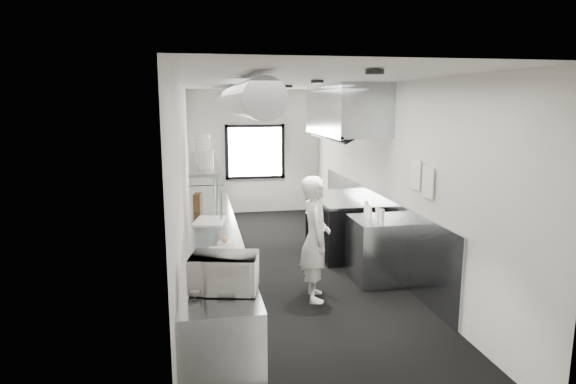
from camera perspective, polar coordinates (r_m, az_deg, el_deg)
name	(u,v)px	position (r m, az deg, el deg)	size (l,w,h in m)	color
floor	(287,269)	(7.55, -0.13, -8.99)	(3.00, 8.00, 0.01)	black
ceiling	(287,82)	(7.12, -0.14, 12.78)	(3.00, 8.00, 0.01)	beige
wall_back	(255,152)	(11.13, -3.89, 4.73)	(3.00, 0.02, 2.80)	beige
wall_front	(392,268)	(3.45, 12.14, -8.71)	(3.00, 0.02, 2.80)	beige
wall_left	(184,182)	(7.09, -12.16, 1.19)	(0.02, 8.00, 2.80)	beige
wall_right	(383,176)	(7.61, 11.04, 1.87)	(0.02, 8.00, 2.80)	beige
wall_cladding	(373,225)	(8.05, 9.91, -3.81)	(0.03, 5.50, 1.10)	#90989D
hvac_duct	(236,100)	(7.42, -6.14, 10.70)	(0.40, 0.40, 6.40)	#989AA1
service_window	(255,152)	(11.09, -3.87, 4.71)	(1.36, 0.05, 1.25)	white
exhaust_hood	(345,110)	(8.06, 6.74, 9.53)	(0.81, 2.20, 0.88)	#90989D
prep_counter	(211,255)	(6.82, -8.99, -7.29)	(0.70, 6.00, 0.90)	#90989D
pass_shelf	(204,163)	(8.06, -9.82, 3.35)	(0.45, 3.00, 0.68)	#90989D
range	(340,225)	(8.30, 6.06, -3.85)	(0.88, 1.60, 0.94)	black
bottle_station	(375,250)	(7.06, 10.20, -6.70)	(0.65, 0.80, 0.90)	#90989D
far_work_table	(206,201)	(10.40, -9.60, -1.10)	(0.70, 1.20, 0.90)	#90989D
notice_sheet_a	(416,174)	(6.48, 14.73, 2.01)	(0.02, 0.28, 0.38)	silver
notice_sheet_b	(428,183)	(6.18, 16.09, 1.07)	(0.02, 0.28, 0.38)	silver
line_cook	(315,239)	(6.23, 3.22, -5.47)	(0.59, 0.39, 1.61)	white
microwave	(224,273)	(4.32, -7.50, -9.37)	(0.53, 0.40, 0.32)	white
deli_tub_a	(196,274)	(4.63, -10.75, -9.46)	(0.15, 0.15, 0.11)	silver
deli_tub_b	(201,272)	(4.68, -10.17, -9.22)	(0.15, 0.15, 0.11)	silver
newspaper	(224,250)	(5.45, -7.47, -6.81)	(0.29, 0.36, 0.01)	silver
small_plate	(225,243)	(5.72, -7.43, -5.96)	(0.18, 0.18, 0.02)	silver
pastry	(225,239)	(5.70, -7.44, -5.49)	(0.08, 0.08, 0.08)	tan
cutting_board	(210,221)	(6.79, -9.10, -3.35)	(0.41, 0.55, 0.02)	silver
knife_block	(198,202)	(7.48, -10.53, -1.16)	(0.11, 0.23, 0.26)	brown
plate_stack_a	(206,159)	(7.18, -9.61, 3.82)	(0.22, 0.22, 0.26)	silver
plate_stack_b	(202,155)	(7.69, -10.05, 4.32)	(0.22, 0.22, 0.28)	silver
plate_stack_c	(203,149)	(8.23, -9.95, 4.98)	(0.25, 0.25, 0.36)	silver
plate_stack_d	(202,146)	(8.68, -10.00, 5.37)	(0.25, 0.25, 0.39)	silver
squeeze_bottle_a	(382,217)	(6.66, 10.95, -2.86)	(0.07, 0.07, 0.20)	silver
squeeze_bottle_b	(378,214)	(6.81, 10.50, -2.55)	(0.07, 0.07, 0.20)	silver
squeeze_bottle_c	(370,213)	(6.92, 9.57, -2.43)	(0.06, 0.06, 0.18)	silver
squeeze_bottle_d	(368,211)	(7.08, 9.33, -2.18)	(0.05, 0.05, 0.16)	silver
squeeze_bottle_e	(366,208)	(7.20, 9.16, -1.86)	(0.06, 0.06, 0.19)	silver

